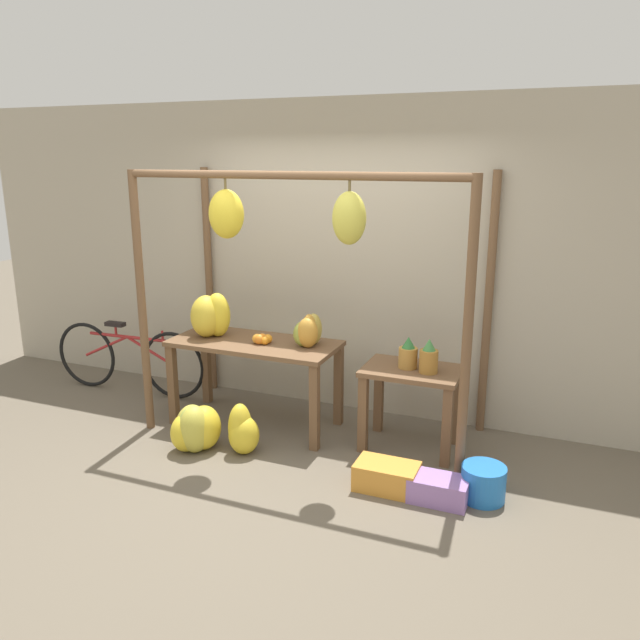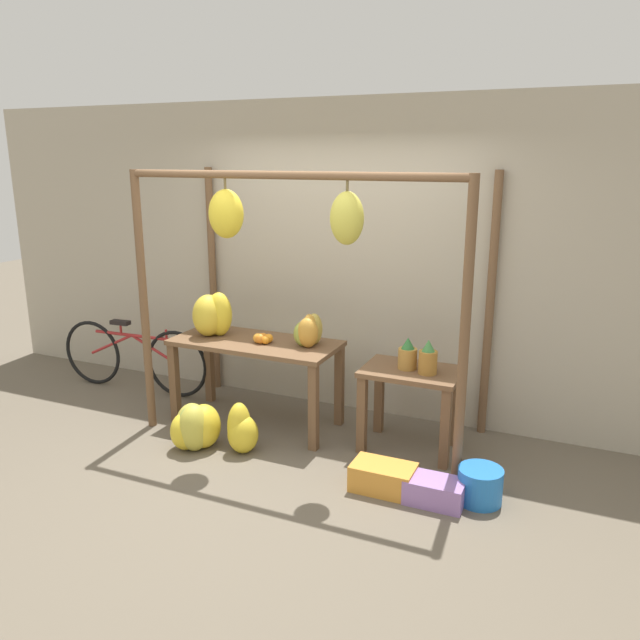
% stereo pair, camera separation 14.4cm
% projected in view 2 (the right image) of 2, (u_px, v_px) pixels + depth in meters
% --- Properties ---
extents(ground_plane, '(20.00, 20.00, 0.00)m').
position_uv_depth(ground_plane, '(263.00, 476.00, 4.63)').
color(ground_plane, '#665B4C').
extents(shop_wall_back, '(8.00, 0.08, 2.80)m').
position_uv_depth(shop_wall_back, '(342.00, 259.00, 5.64)').
color(shop_wall_back, '#B2A893').
rests_on(shop_wall_back, ground_plane).
extents(stall_awning, '(2.75, 1.20, 2.21)m').
position_uv_depth(stall_awning, '(296.00, 255.00, 4.81)').
color(stall_awning, brown).
rests_on(stall_awning, ground_plane).
extents(display_table_main, '(1.45, 0.64, 0.76)m').
position_uv_depth(display_table_main, '(256.00, 354.00, 5.41)').
color(display_table_main, brown).
rests_on(display_table_main, ground_plane).
extents(display_table_side, '(0.77, 0.53, 0.68)m').
position_uv_depth(display_table_side, '(411.00, 389.00, 4.95)').
color(display_table_side, brown).
rests_on(display_table_side, ground_plane).
extents(banana_pile_on_table, '(0.36, 0.34, 0.39)m').
position_uv_depth(banana_pile_on_table, '(212.00, 316.00, 5.49)').
color(banana_pile_on_table, yellow).
rests_on(banana_pile_on_table, display_table_main).
extents(orange_pile, '(0.16, 0.14, 0.09)m').
position_uv_depth(orange_pile, '(262.00, 339.00, 5.29)').
color(orange_pile, orange).
rests_on(orange_pile, display_table_main).
extents(pineapple_cluster, '(0.32, 0.20, 0.27)m').
position_uv_depth(pineapple_cluster, '(418.00, 357.00, 4.84)').
color(pineapple_cluster, '#A3702D').
rests_on(pineapple_cluster, display_table_side).
extents(banana_pile_ground_left, '(0.40, 0.40, 0.39)m').
position_uv_depth(banana_pile_ground_left, '(194.00, 427.00, 5.04)').
color(banana_pile_ground_left, gold).
rests_on(banana_pile_ground_left, ground_plane).
extents(banana_pile_ground_right, '(0.33, 0.32, 0.41)m').
position_uv_depth(banana_pile_ground_right, '(241.00, 431.00, 4.98)').
color(banana_pile_ground_right, yellow).
rests_on(banana_pile_ground_right, ground_plane).
extents(fruit_crate_white, '(0.45, 0.27, 0.19)m').
position_uv_depth(fruit_crate_white, '(383.00, 477.00, 4.43)').
color(fruit_crate_white, orange).
rests_on(fruit_crate_white, ground_plane).
extents(blue_bucket, '(0.31, 0.31, 0.25)m').
position_uv_depth(blue_bucket, '(480.00, 485.00, 4.27)').
color(blue_bucket, blue).
rests_on(blue_bucket, ground_plane).
extents(parked_bicycle, '(1.70, 0.13, 0.72)m').
position_uv_depth(parked_bicycle, '(133.00, 357.00, 6.26)').
color(parked_bicycle, black).
rests_on(parked_bicycle, ground_plane).
extents(papaya_pile, '(0.25, 0.28, 0.28)m').
position_uv_depth(papaya_pile, '(309.00, 331.00, 5.19)').
color(papaya_pile, gold).
rests_on(papaya_pile, display_table_main).
extents(fruit_crate_purple, '(0.40, 0.24, 0.17)m').
position_uv_depth(fruit_crate_purple, '(435.00, 491.00, 4.26)').
color(fruit_crate_purple, '#9970B7').
rests_on(fruit_crate_purple, ground_plane).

